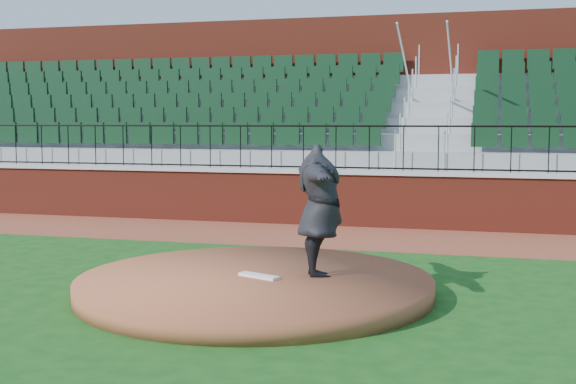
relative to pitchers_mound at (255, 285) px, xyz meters
name	(u,v)px	position (x,y,z in m)	size (l,w,h in m)	color
ground	(259,294)	(0.06, 0.03, -0.12)	(90.00, 90.00, 0.00)	#144513
warning_track	(338,236)	(0.06, 5.43, -0.12)	(34.00, 3.20, 0.01)	brown
field_wall	(352,200)	(0.06, 7.03, 0.47)	(34.00, 0.35, 1.20)	maroon
wall_cap	(352,172)	(0.06, 7.03, 1.12)	(34.00, 0.45, 0.10)	#B7B7B7
wall_railing	(352,148)	(0.06, 7.03, 1.67)	(34.00, 0.05, 1.00)	black
seating_stands	(372,125)	(0.06, 9.75, 2.18)	(34.00, 5.10, 4.60)	gray
concourse_wall	(387,109)	(0.06, 12.55, 2.62)	(34.00, 0.50, 5.50)	maroon
pitchers_mound	(255,285)	(0.00, 0.00, 0.00)	(4.98, 4.98, 0.25)	brown
pitching_rubber	(259,276)	(0.07, -0.05, 0.15)	(0.63, 0.16, 0.04)	white
pitcher	(320,210)	(0.86, 0.28, 1.05)	(2.28, 0.62, 1.86)	black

